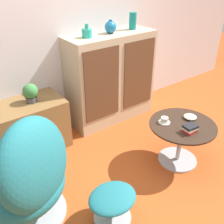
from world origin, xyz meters
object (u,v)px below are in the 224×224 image
Objects in this scene: bowl at (190,117)px; vase_inner_right at (133,21)px; potted_plant at (30,92)px; teacup at (164,120)px; sideboard at (111,78)px; coffee_table at (181,136)px; vase_leftmost at (87,33)px; tv_console at (30,126)px; book_stack at (190,128)px; ottoman at (112,201)px; vase_inner_left at (110,27)px; egg_chair at (30,177)px.

vase_inner_right is at bearing 81.58° from bowl.
teacup is (0.95, -1.01, -0.19)m from potted_plant.
coffee_table is at bearing -88.86° from sideboard.
vase_leftmost reaches higher than bowl.
tv_console is 1.15× the size of coffee_table.
coffee_table is 4.82× the size of book_stack.
teacup is at bearing -95.57° from sideboard.
potted_plant reaches higher than book_stack.
sideboard is 0.69m from vase_leftmost.
vase_leftmost is 1.42m from bowl.
vase_inner_right is (1.31, 1.33, 1.02)m from ottoman.
vase_inner_left is (0.97, 1.33, 0.99)m from ottoman.
potted_plant reaches higher than tv_console.
sideboard is 8.21× the size of book_stack.
egg_chair is at bearing -147.16° from vase_inner_left.
tv_console reaches higher than bowl.
vase_inner_right reaches higher than vase_leftmost.
teacup is (-0.10, -1.03, -0.71)m from vase_inner_left.
vase_leftmost reaches higher than potted_plant.
tv_console is (-1.12, -0.02, -0.28)m from sideboard.
potted_plant is (-1.05, -0.02, 0.11)m from sideboard.
coffee_table is at bearing -168.01° from bowl.
egg_chair reaches higher than coffee_table.
coffee_table is 1.49m from vase_leftmost.
sideboard is 1.19m from coffee_table.
bowl is (1.29, -1.11, 0.19)m from tv_console.
coffee_table is at bearing 68.64° from book_stack.
vase_inner_left is 1.29× the size of teacup.
vase_leftmost is 0.96× the size of vase_inner_left.
vase_leftmost is at bearing 179.30° from sideboard.
sideboard is 5.59× the size of vase_inner_right.
tv_console is 0.99m from egg_chair.
vase_inner_left is at bearing 84.39° from teacup.
vase_inner_left reaches higher than sideboard.
potted_plant is at bearing 66.06° from egg_chair.
egg_chair is 7.03× the size of book_stack.
tv_console reaches higher than ottoman.
vase_inner_left is 0.75× the size of potted_plant.
book_stack is at bearing -105.65° from vase_inner_right.
tv_console reaches higher than coffee_table.
vase_inner_right reaches higher than potted_plant.
bowl is at bearing -20.78° from teacup.
teacup is (-0.10, -1.03, -0.08)m from sideboard.
egg_chair is 8.14× the size of teacup.
vase_leftmost reaches higher than ottoman.
sideboard is 2.82× the size of ottoman.
coffee_table is at bearing -46.72° from potted_plant.
vase_leftmost is at bearing 39.59° from egg_chair.
vase_leftmost is 1.26m from teacup.
vase_inner_left is at bearing 98.37° from bowl.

